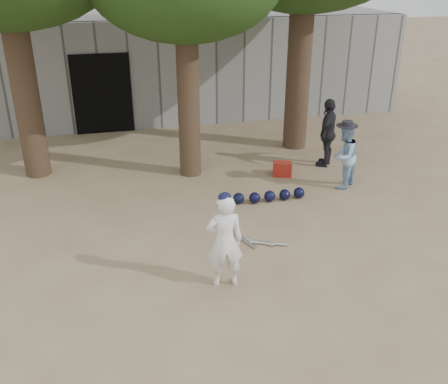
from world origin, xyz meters
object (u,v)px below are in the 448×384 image
object	(u,v)px
spectator_dark	(328,133)
red_bag	(282,169)
spectator_blue	(344,156)
boy_player	(225,241)

from	to	relation	value
spectator_dark	red_bag	bearing A→B (deg)	-34.00
spectator_dark	red_bag	world-z (taller)	spectator_dark
spectator_blue	spectator_dark	world-z (taller)	spectator_dark
boy_player	spectator_blue	size ratio (longest dim) A/B	1.05
spectator_blue	spectator_dark	bearing A→B (deg)	-140.18
spectator_blue	red_bag	bearing A→B (deg)	-82.88
spectator_blue	spectator_dark	distance (m)	1.30
spectator_blue	spectator_dark	xyz separation A→B (m)	(0.21, 1.27, 0.11)
boy_player	red_bag	distance (m)	4.47
boy_player	spectator_blue	world-z (taller)	boy_player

